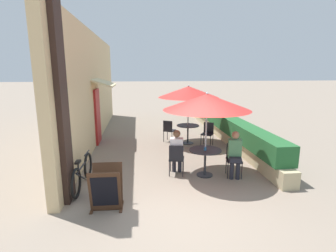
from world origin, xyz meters
name	(u,v)px	position (x,y,z in m)	size (l,w,h in m)	color
ground_plane	(179,206)	(0.00, 0.00, 0.00)	(120.00, 120.00, 0.00)	gray
cafe_facade_wall	(94,89)	(-2.54, 5.71, 2.09)	(0.98, 11.68, 4.20)	#D6B784
planter_hedge	(222,124)	(2.75, 5.74, 0.54)	(0.60, 10.68, 1.01)	tan
patio_table_near	(205,156)	(0.95, 1.57, 0.55)	(0.86, 0.86, 0.73)	#28282D
patio_umbrella_near	(207,102)	(0.95, 1.57, 2.01)	(2.27, 2.27, 2.27)	#B7B7BC
cafe_chair_near_left	(234,157)	(1.72, 1.48, 0.52)	(0.47, 0.47, 0.87)	black
seated_patron_near_left	(235,152)	(1.69, 1.37, 0.69)	(0.40, 0.46, 1.25)	#23232D
cafe_chair_near_right	(176,157)	(0.18, 1.66, 0.52)	(0.47, 0.47, 0.87)	black
seated_patron_near_right	(177,150)	(0.20, 1.77, 0.69)	(0.40, 0.46, 1.25)	#23232D
coffee_cup_near	(205,149)	(0.92, 1.51, 0.77)	(0.07, 0.07, 0.09)	teal
patio_table_mid	(188,130)	(1.07, 4.72, 0.55)	(0.86, 0.86, 0.73)	#28282D
patio_umbrella_mid	(188,92)	(1.07, 4.72, 2.01)	(2.27, 2.27, 2.27)	#B7B7BC
cafe_chair_mid_left	(208,132)	(1.77, 4.39, 0.52)	(0.55, 0.55, 0.87)	black
cafe_chair_mid_right	(169,129)	(0.37, 5.05, 0.52)	(0.55, 0.55, 0.87)	black
bicycle_leaning	(82,173)	(-2.20, 1.19, 0.36)	(0.16, 1.80, 0.78)	black
menu_board	(106,188)	(-1.50, 0.12, 0.44)	(0.66, 0.65, 0.90)	#422819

